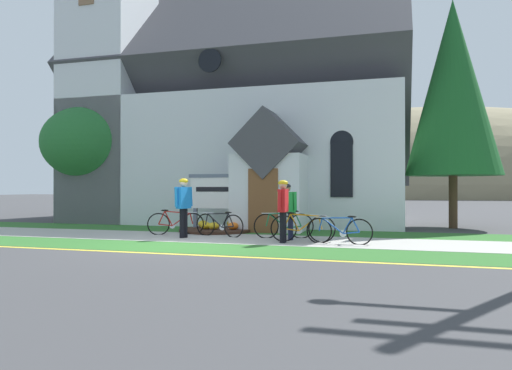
{
  "coord_description": "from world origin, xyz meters",
  "views": [
    {
      "loc": [
        5.38,
        -11.19,
        1.49
      ],
      "look_at": [
        0.96,
        3.87,
        1.56
      ],
      "focal_mm": 33.57,
      "sensor_mm": 36.0,
      "label": 1
    }
  ],
  "objects": [
    {
      "name": "bicycle_blue",
      "position": [
        2.91,
        1.71,
        0.38
      ],
      "size": [
        1.78,
        0.2,
        0.82
      ],
      "color": "black",
      "rests_on": "ground"
    },
    {
      "name": "cyclist_in_yellow_jersey",
      "position": [
        2.43,
        1.96,
        0.92
      ],
      "size": [
        0.6,
        0.33,
        1.59
      ],
      "color": "#191E38",
      "rests_on": "ground"
    },
    {
      "name": "bicycle_black",
      "position": [
        0.25,
        2.37,
        0.36
      ],
      "size": [
        1.69,
        0.49,
        0.78
      ],
      "color": "black",
      "rests_on": "ground"
    },
    {
      "name": "curb_paint_stripe",
      "position": [
        -1.29,
        -1.5,
        0.0
      ],
      "size": [
        28.0,
        0.16,
        0.01
      ],
      "primitive_type": "cube",
      "color": "yellow",
      "rests_on": "ground"
    },
    {
      "name": "church_lawn",
      "position": [
        -1.29,
        4.32,
        0.0
      ],
      "size": [
        24.0,
        2.22,
        0.01
      ],
      "primitive_type": "cube",
      "color": "#2D6628",
      "rests_on": "ground"
    },
    {
      "name": "cyclist_in_red_jersey",
      "position": [
        2.48,
        1.25,
        0.98
      ],
      "size": [
        0.27,
        0.67,
        1.68
      ],
      "color": "black",
      "rests_on": "ground"
    },
    {
      "name": "flower_bed",
      "position": [
        -0.43,
        3.83,
        0.09
      ],
      "size": [
        2.45,
        2.45,
        0.34
      ],
      "color": "#382319",
      "rests_on": "ground"
    },
    {
      "name": "roadside_conifer",
      "position": [
        7.37,
        7.53,
        5.13
      ],
      "size": [
        3.39,
        3.39,
        8.37
      ],
      "color": "#4C3823",
      "rests_on": "ground"
    },
    {
      "name": "ground",
      "position": [
        0.0,
        4.0,
        0.0
      ],
      "size": [
        140.0,
        140.0,
        0.0
      ],
      "primitive_type": "plane",
      "color": "#3D3D3F"
    },
    {
      "name": "grass_verge",
      "position": [
        -1.29,
        -0.37,
        0.0
      ],
      "size": [
        32.0,
        1.96,
        0.01
      ],
      "primitive_type": "cube",
      "color": "#2D6628",
      "rests_on": "ground"
    },
    {
      "name": "church_building",
      "position": [
        -1.72,
        10.12,
        4.83
      ],
      "size": [
        14.41,
        11.86,
        13.4
      ],
      "color": "silver",
      "rests_on": "ground"
    },
    {
      "name": "yard_deciduous_tree",
      "position": [
        -7.17,
        6.08,
        3.36
      ],
      "size": [
        3.62,
        3.62,
        4.87
      ],
      "color": "#4C3823",
      "rests_on": "ground"
    },
    {
      "name": "bicycle_white",
      "position": [
        2.23,
        2.45,
        0.38
      ],
      "size": [
        1.7,
        0.53,
        0.83
      ],
      "color": "black",
      "rests_on": "ground"
    },
    {
      "name": "bicycle_silver",
      "position": [
        -1.28,
        2.5,
        0.37
      ],
      "size": [
        1.65,
        0.71,
        0.81
      ],
      "color": "black",
      "rests_on": "ground"
    },
    {
      "name": "bicycle_green",
      "position": [
        3.95,
        1.45,
        0.36
      ],
      "size": [
        1.76,
        0.18,
        0.77
      ],
      "color": "black",
      "rests_on": "ground"
    },
    {
      "name": "distant_hill",
      "position": [
        7.02,
        68.18,
        0.0
      ],
      "size": [
        89.88,
        41.25,
        27.56
      ],
      "primitive_type": "ellipsoid",
      "color": "#847A5B",
      "rests_on": "ground"
    },
    {
      "name": "sidewalk_slab",
      "position": [
        -1.29,
        1.91,
        0.01
      ],
      "size": [
        32.0,
        2.6,
        0.01
      ],
      "primitive_type": "cube",
      "color": "#A8A59E",
      "rests_on": "ground"
    },
    {
      "name": "cyclist_in_green_jersey",
      "position": [
        -0.6,
        1.64,
        1.04
      ],
      "size": [
        0.32,
        0.69,
        1.75
      ],
      "color": "black",
      "rests_on": "ground"
    },
    {
      "name": "church_sign",
      "position": [
        -0.43,
        4.17,
        1.29
      ],
      "size": [
        2.28,
        0.18,
        1.94
      ],
      "color": "slate",
      "rests_on": "ground"
    }
  ]
}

